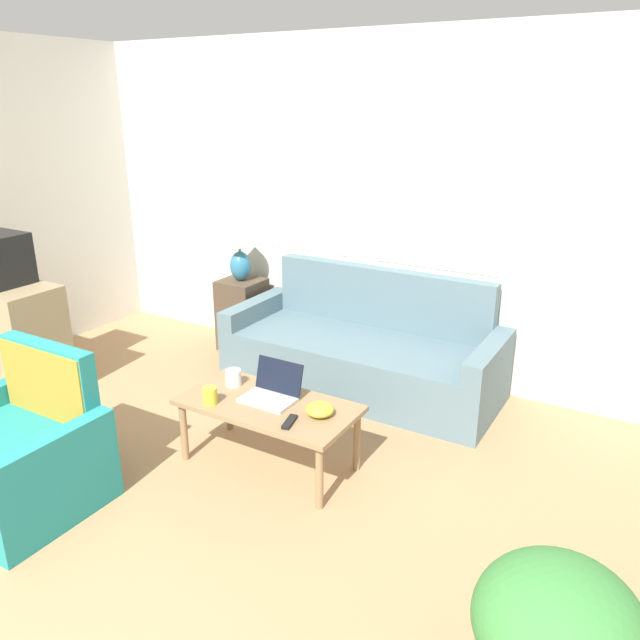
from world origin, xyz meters
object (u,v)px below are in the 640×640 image
(cup_navy, at_px, (210,396))
(tv_remote, at_px, (289,422))
(couch, at_px, (365,354))
(cup_yellow, at_px, (233,377))
(snack_bowl, at_px, (320,409))
(potted_plant, at_px, (557,631))
(laptop, at_px, (272,391))
(coffee_table, at_px, (268,410))
(armchair, at_px, (20,457))
(table_lamp, at_px, (239,244))

(cup_navy, relative_size, tv_remote, 0.65)
(couch, bearing_deg, tv_remote, -80.12)
(cup_yellow, xyz_separation_m, snack_bowl, (0.67, -0.07, -0.01))
(cup_navy, relative_size, snack_bowl, 0.63)
(cup_navy, bearing_deg, potted_plant, -17.26)
(laptop, xyz_separation_m, potted_plant, (1.82, -0.89, -0.09))
(potted_plant, bearing_deg, cup_yellow, 156.64)
(coffee_table, bearing_deg, laptop, 101.18)
(cup_navy, xyz_separation_m, cup_yellow, (-0.04, 0.27, 0.00))
(cup_yellow, relative_size, snack_bowl, 0.63)
(armchair, relative_size, snack_bowl, 5.44)
(coffee_table, distance_m, potted_plant, 1.98)
(cup_navy, xyz_separation_m, potted_plant, (2.09, -0.65, -0.10))
(coffee_table, xyz_separation_m, cup_yellow, (-0.33, 0.09, 0.10))
(couch, xyz_separation_m, armchair, (-0.98, -2.27, -0.00))
(laptop, xyz_separation_m, snack_bowl, (0.35, -0.04, -0.01))
(laptop, xyz_separation_m, tv_remote, (0.26, -0.20, -0.04))
(coffee_table, distance_m, cup_navy, 0.35)
(armchair, xyz_separation_m, tv_remote, (1.23, 0.83, 0.17))
(cup_navy, bearing_deg, snack_bowl, 17.60)
(table_lamp, distance_m, cup_yellow, 1.72)
(laptop, relative_size, snack_bowl, 1.96)
(couch, distance_m, cup_yellow, 1.26)
(armchair, height_order, table_lamp, table_lamp)
(couch, height_order, coffee_table, couch)
(snack_bowl, xyz_separation_m, potted_plant, (1.46, -0.85, -0.08))
(couch, bearing_deg, potted_plant, -49.54)
(cup_yellow, xyz_separation_m, potted_plant, (2.13, -0.92, -0.10))
(laptop, height_order, potted_plant, laptop)
(snack_bowl, xyz_separation_m, tv_remote, (-0.10, -0.17, -0.03))
(armchair, bearing_deg, snack_bowl, 37.03)
(coffee_table, xyz_separation_m, tv_remote, (0.24, -0.14, 0.06))
(armchair, relative_size, tv_remote, 5.64)
(couch, xyz_separation_m, snack_bowl, (0.35, -1.27, 0.19))
(laptop, distance_m, tv_remote, 0.33)
(snack_bowl, distance_m, potted_plant, 1.69)
(table_lamp, xyz_separation_m, coffee_table, (1.29, -1.44, -0.58))
(coffee_table, relative_size, snack_bowl, 6.59)
(potted_plant, bearing_deg, tv_remote, 156.26)
(table_lamp, bearing_deg, armchair, -82.83)
(snack_bowl, bearing_deg, table_lamp, 139.00)
(coffee_table, xyz_separation_m, snack_bowl, (0.34, 0.02, 0.08))
(armchair, relative_size, laptop, 2.77)
(tv_remote, bearing_deg, laptop, 141.67)
(cup_yellow, bearing_deg, snack_bowl, -5.89)
(laptop, bearing_deg, tv_remote, -38.33)
(laptop, relative_size, cup_navy, 3.13)
(couch, xyz_separation_m, laptop, (-0.01, -1.23, 0.21))
(snack_bowl, height_order, potted_plant, potted_plant)
(table_lamp, relative_size, tv_remote, 3.31)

